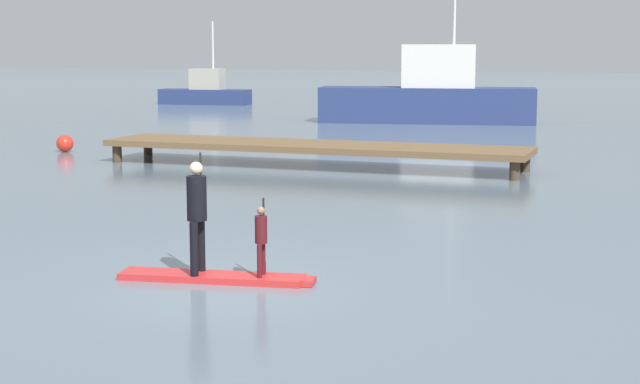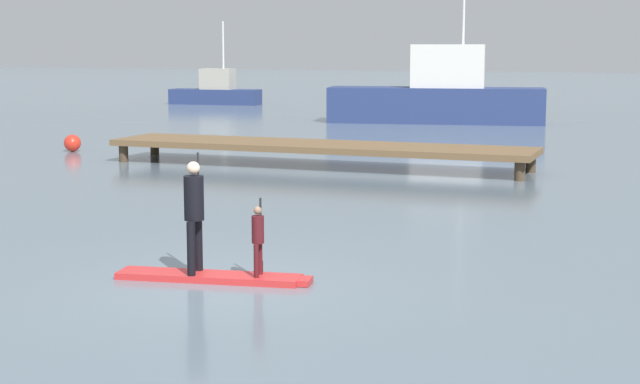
{
  "view_description": "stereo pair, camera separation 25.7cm",
  "coord_description": "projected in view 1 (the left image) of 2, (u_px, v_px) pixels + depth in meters",
  "views": [
    {
      "loc": [
        6.12,
        -12.73,
        3.5
      ],
      "look_at": [
        0.14,
        3.78,
        0.87
      ],
      "focal_mm": 55.08,
      "sensor_mm": 36.0,
      "label": 1
    },
    {
      "loc": [
        6.36,
        -12.64,
        3.5
      ],
      "look_at": [
        0.14,
        3.78,
        0.87
      ],
      "focal_mm": 55.08,
      "sensor_mm": 36.0,
      "label": 2
    }
  ],
  "objects": [
    {
      "name": "fishing_boat_white_large",
      "position": [
        430.0,
        95.0,
        44.64
      ],
      "size": [
        9.97,
        3.87,
        9.03
      ],
      "color": "navy",
      "rests_on": "ground"
    },
    {
      "name": "ground_plane",
      "position": [
        224.0,
        286.0,
        14.42
      ],
      "size": [
        240.0,
        240.0,
        0.0
      ],
      "primitive_type": "plane",
      "color": "slate"
    },
    {
      "name": "paddler_child_solo",
      "position": [
        261.0,
        237.0,
        14.54
      ],
      "size": [
        0.21,
        0.38,
        1.15
      ],
      "color": "#4C1419",
      "rests_on": "paddleboard_near"
    },
    {
      "name": "mooring_buoy_mid",
      "position": [
        65.0,
        143.0,
        32.57
      ],
      "size": [
        0.56,
        0.56,
        0.56
      ],
      "primitive_type": "sphere",
      "color": "red",
      "rests_on": "ground"
    },
    {
      "name": "paddler_adult",
      "position": [
        197.0,
        210.0,
        14.65
      ],
      "size": [
        0.34,
        0.52,
        1.81
      ],
      "color": "black",
      "rests_on": "paddleboard_near"
    },
    {
      "name": "paddleboard_near",
      "position": [
        216.0,
        277.0,
        14.75
      ],
      "size": [
        3.02,
        0.99,
        0.1
      ],
      "color": "red",
      "rests_on": "ground"
    },
    {
      "name": "floating_dock",
      "position": [
        313.0,
        147.0,
        28.52
      ],
      "size": [
        12.58,
        2.46,
        0.69
      ],
      "color": "brown",
      "rests_on": "ground"
    },
    {
      "name": "fishing_boat_green_midground",
      "position": [
        206.0,
        92.0,
        58.62
      ],
      "size": [
        5.58,
        1.9,
        4.91
      ],
      "color": "navy",
      "rests_on": "ground"
    }
  ]
}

